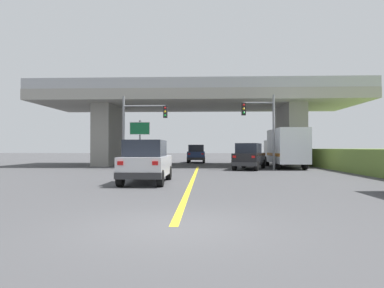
{
  "coord_description": "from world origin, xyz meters",
  "views": [
    {
      "loc": [
        0.67,
        -7.22,
        1.65
      ],
      "look_at": [
        -0.47,
        21.75,
        2.0
      ],
      "focal_mm": 32.31,
      "sensor_mm": 36.0,
      "label": 1
    }
  ],
  "objects_px": {
    "suv_crossing": "(249,156)",
    "traffic_signal_nearside": "(263,122)",
    "sedan_oncoming": "(196,154)",
    "highway_sign": "(140,133)",
    "suv_lead": "(146,162)",
    "box_truck": "(285,148)",
    "traffic_signal_farside": "(138,123)"
  },
  "relations": [
    {
      "from": "highway_sign",
      "to": "box_truck",
      "type": "bearing_deg",
      "value": -4.85
    },
    {
      "from": "traffic_signal_nearside",
      "to": "highway_sign",
      "type": "xyz_separation_m",
      "value": [
        -10.12,
        3.47,
        -0.61
      ]
    },
    {
      "from": "suv_crossing",
      "to": "traffic_signal_nearside",
      "type": "xyz_separation_m",
      "value": [
        1.0,
        -0.5,
        2.61
      ]
    },
    {
      "from": "sedan_oncoming",
      "to": "traffic_signal_farside",
      "type": "xyz_separation_m",
      "value": [
        -4.29,
        -12.15,
        2.65
      ]
    },
    {
      "from": "traffic_signal_nearside",
      "to": "highway_sign",
      "type": "bearing_deg",
      "value": 161.05
    },
    {
      "from": "traffic_signal_nearside",
      "to": "highway_sign",
      "type": "distance_m",
      "value": 10.72
    },
    {
      "from": "box_truck",
      "to": "sedan_oncoming",
      "type": "xyz_separation_m",
      "value": [
        -7.65,
        10.5,
        -0.66
      ]
    },
    {
      "from": "sedan_oncoming",
      "to": "traffic_signal_farside",
      "type": "relative_size",
      "value": 0.82
    },
    {
      "from": "suv_lead",
      "to": "box_truck",
      "type": "xyz_separation_m",
      "value": [
        9.39,
        12.64,
        0.66
      ]
    },
    {
      "from": "traffic_signal_farside",
      "to": "sedan_oncoming",
      "type": "bearing_deg",
      "value": 70.56
    },
    {
      "from": "sedan_oncoming",
      "to": "suv_lead",
      "type": "bearing_deg",
      "value": -94.3
    },
    {
      "from": "box_truck",
      "to": "sedan_oncoming",
      "type": "bearing_deg",
      "value": 126.08
    },
    {
      "from": "suv_lead",
      "to": "sedan_oncoming",
      "type": "height_order",
      "value": "same"
    },
    {
      "from": "suv_crossing",
      "to": "box_truck",
      "type": "height_order",
      "value": "box_truck"
    },
    {
      "from": "suv_lead",
      "to": "highway_sign",
      "type": "xyz_separation_m",
      "value": [
        -2.95,
        13.69,
        2.0
      ]
    },
    {
      "from": "highway_sign",
      "to": "suv_crossing",
      "type": "bearing_deg",
      "value": -18.04
    },
    {
      "from": "suv_lead",
      "to": "suv_crossing",
      "type": "relative_size",
      "value": 0.88
    },
    {
      "from": "traffic_signal_farside",
      "to": "traffic_signal_nearside",
      "type": "bearing_deg",
      "value": -4.58
    },
    {
      "from": "suv_lead",
      "to": "highway_sign",
      "type": "bearing_deg",
      "value": 102.16
    },
    {
      "from": "suv_crossing",
      "to": "sedan_oncoming",
      "type": "distance_m",
      "value": 13.2
    },
    {
      "from": "suv_crossing",
      "to": "highway_sign",
      "type": "bearing_deg",
      "value": 179.04
    },
    {
      "from": "sedan_oncoming",
      "to": "highway_sign",
      "type": "height_order",
      "value": "highway_sign"
    },
    {
      "from": "traffic_signal_nearside",
      "to": "traffic_signal_farside",
      "type": "relative_size",
      "value": 0.99
    },
    {
      "from": "suv_lead",
      "to": "sedan_oncoming",
      "type": "relative_size",
      "value": 0.93
    },
    {
      "from": "box_truck",
      "to": "traffic_signal_farside",
      "type": "relative_size",
      "value": 1.27
    },
    {
      "from": "suv_crossing",
      "to": "traffic_signal_nearside",
      "type": "distance_m",
      "value": 2.84
    },
    {
      "from": "box_truck",
      "to": "highway_sign",
      "type": "height_order",
      "value": "highway_sign"
    },
    {
      "from": "suv_lead",
      "to": "suv_crossing",
      "type": "height_order",
      "value": "same"
    },
    {
      "from": "sedan_oncoming",
      "to": "highway_sign",
      "type": "bearing_deg",
      "value": -116.38
    },
    {
      "from": "traffic_signal_nearside",
      "to": "suv_crossing",
      "type": "bearing_deg",
      "value": 153.23
    },
    {
      "from": "suv_lead",
      "to": "highway_sign",
      "type": "relative_size",
      "value": 1.09
    },
    {
      "from": "suv_crossing",
      "to": "suv_lead",
      "type": "bearing_deg",
      "value": -102.88
    }
  ]
}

